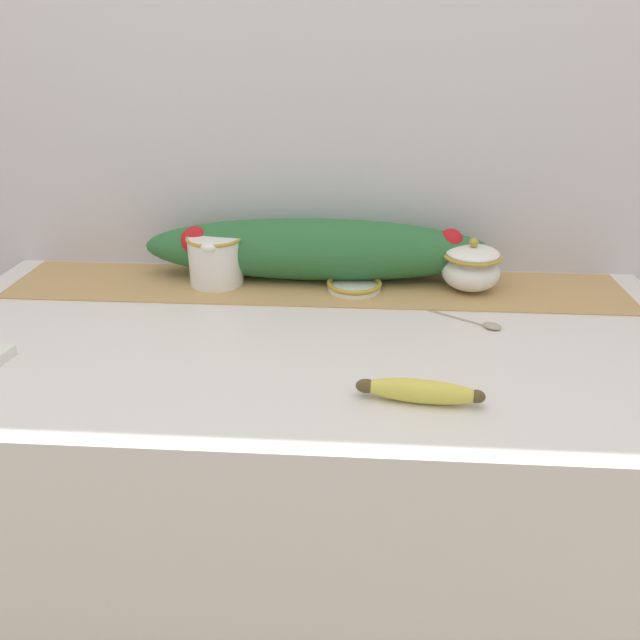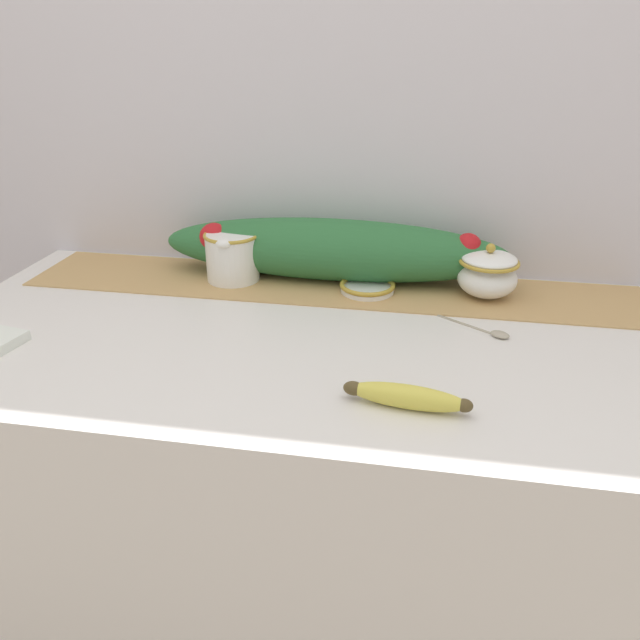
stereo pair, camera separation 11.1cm
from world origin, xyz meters
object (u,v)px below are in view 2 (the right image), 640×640
at_px(small_dish, 367,287).
at_px(cream_pitcher, 233,255).
at_px(banana, 407,397).
at_px(sugar_bowl, 488,273).
at_px(spoon, 495,333).

bearing_deg(small_dish, cream_pitcher, 176.16).
relative_size(small_dish, banana, 0.61).
bearing_deg(sugar_bowl, spoon, -87.84).
height_order(sugar_bowl, spoon, sugar_bowl).
xyz_separation_m(cream_pitcher, spoon, (0.57, -0.19, -0.06)).
distance_m(sugar_bowl, spoon, 0.19).
bearing_deg(banana, spoon, 61.38).
bearing_deg(sugar_bowl, small_dish, -175.51).
bearing_deg(spoon, cream_pitcher, -164.91).
xyz_separation_m(cream_pitcher, banana, (0.42, -0.46, -0.04)).
xyz_separation_m(small_dish, banana, (0.11, -0.44, 0.01)).
height_order(sugar_bowl, small_dish, sugar_bowl).
bearing_deg(banana, sugar_bowl, 72.70).
bearing_deg(cream_pitcher, spoon, -18.21).
bearing_deg(sugar_bowl, banana, -107.30).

